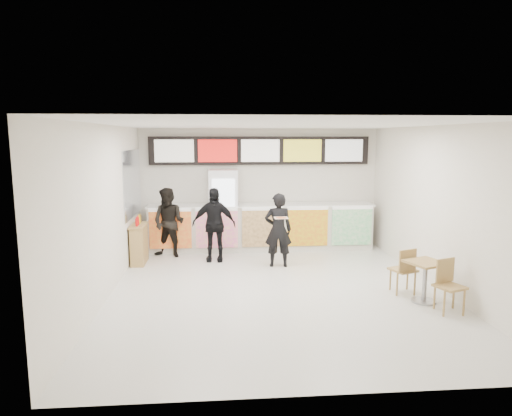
{
  "coord_description": "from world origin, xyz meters",
  "views": [
    {
      "loc": [
        -1.03,
        -8.01,
        2.78
      ],
      "look_at": [
        -0.28,
        1.2,
        1.34
      ],
      "focal_mm": 32.0,
      "sensor_mm": 36.0,
      "label": 1
    }
  ],
  "objects": [
    {
      "name": "ceiling",
      "position": [
        0.0,
        0.0,
        3.0
      ],
      "size": [
        7.0,
        7.0,
        0.0
      ],
      "primitive_type": "plane",
      "rotation": [
        3.14,
        0.0,
        0.0
      ],
      "color": "white",
      "rests_on": "wall_back"
    },
    {
      "name": "pizza_slice",
      "position": [
        0.22,
        1.09,
        1.16
      ],
      "size": [
        0.36,
        0.36,
        0.02
      ],
      "color": "beige",
      "rests_on": "customer_main"
    },
    {
      "name": "menu_board",
      "position": [
        0.0,
        3.41,
        2.45
      ],
      "size": [
        5.5,
        0.14,
        0.7
      ],
      "color": "black",
      "rests_on": "wall_back"
    },
    {
      "name": "mirror_panel",
      "position": [
        -2.99,
        2.45,
        1.75
      ],
      "size": [
        0.01,
        2.0,
        1.5
      ],
      "primitive_type": "cube",
      "color": "#B2B7BF",
      "rests_on": "wall_left"
    },
    {
      "name": "cafe_table",
      "position": [
        2.43,
        -0.83,
        0.49
      ],
      "size": [
        0.88,
        1.49,
        0.84
      ],
      "rotation": [
        0.0,
        0.0,
        0.36
      ],
      "color": "#A9874D",
      "rests_on": "floor"
    },
    {
      "name": "floor",
      "position": [
        0.0,
        0.0,
        0.0
      ],
      "size": [
        7.0,
        7.0,
        0.0
      ],
      "primitive_type": "plane",
      "color": "beige",
      "rests_on": "ground"
    },
    {
      "name": "service_counter",
      "position": [
        0.0,
        3.09,
        0.57
      ],
      "size": [
        5.56,
        0.77,
        1.14
      ],
      "color": "silver",
      "rests_on": "floor"
    },
    {
      "name": "wall_right",
      "position": [
        3.0,
        0.0,
        1.5
      ],
      "size": [
        0.0,
        7.0,
        7.0
      ],
      "primitive_type": "plane",
      "rotation": [
        1.57,
        0.0,
        -1.57
      ],
      "color": "silver",
      "rests_on": "floor"
    },
    {
      "name": "wall_left",
      "position": [
        -3.0,
        0.0,
        1.5
      ],
      "size": [
        0.0,
        7.0,
        7.0
      ],
      "primitive_type": "plane",
      "rotation": [
        1.57,
        0.0,
        1.57
      ],
      "color": "silver",
      "rests_on": "floor"
    },
    {
      "name": "customer_left",
      "position": [
        -2.21,
        2.55,
        0.81
      ],
      "size": [
        0.96,
        0.87,
        1.62
      ],
      "primitive_type": "imported",
      "rotation": [
        0.0,
        0.0,
        -0.39
      ],
      "color": "black",
      "rests_on": "floor"
    },
    {
      "name": "customer_mid",
      "position": [
        -1.16,
        2.12,
        0.84
      ],
      "size": [
        1.02,
        0.51,
        1.67
      ],
      "primitive_type": "imported",
      "rotation": [
        0.0,
        0.0,
        -0.1
      ],
      "color": "black",
      "rests_on": "floor"
    },
    {
      "name": "condiment_ledge",
      "position": [
        -2.82,
        2.04,
        0.45
      ],
      "size": [
        0.32,
        0.78,
        1.05
      ],
      "color": "#A9874D",
      "rests_on": "floor"
    },
    {
      "name": "customer_main",
      "position": [
        0.22,
        1.54,
        0.8
      ],
      "size": [
        0.61,
        0.43,
        1.61
      ],
      "primitive_type": "imported",
      "rotation": [
        0.0,
        0.0,
        3.07
      ],
      "color": "black",
      "rests_on": "floor"
    },
    {
      "name": "drinks_fridge",
      "position": [
        -0.93,
        3.11,
        1.0
      ],
      "size": [
        0.7,
        0.67,
        2.0
      ],
      "color": "white",
      "rests_on": "floor"
    },
    {
      "name": "wall_back",
      "position": [
        0.0,
        3.5,
        1.5
      ],
      "size": [
        6.0,
        0.0,
        6.0
      ],
      "primitive_type": "plane",
      "rotation": [
        1.57,
        0.0,
        0.0
      ],
      "color": "silver",
      "rests_on": "floor"
    }
  ]
}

